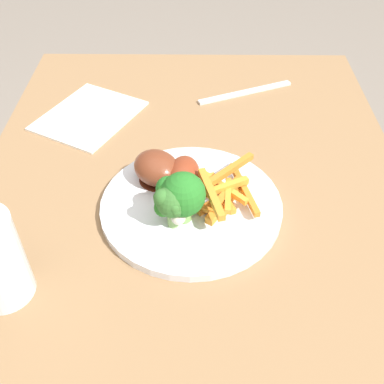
% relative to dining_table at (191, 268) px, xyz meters
% --- Properties ---
extents(dining_table, '(0.93, 0.64, 0.72)m').
position_rel_dining_table_xyz_m(dining_table, '(0.00, 0.00, 0.00)').
color(dining_table, '#8E6B47').
rests_on(dining_table, ground_plane).
extents(dinner_plate, '(0.25, 0.25, 0.01)m').
position_rel_dining_table_xyz_m(dinner_plate, '(0.00, 0.00, 0.14)').
color(dinner_plate, silver).
rests_on(dinner_plate, dining_table).
extents(broccoli_floret_front, '(0.04, 0.04, 0.06)m').
position_rel_dining_table_xyz_m(broccoli_floret_front, '(0.04, -0.02, 0.19)').
color(broccoli_floret_front, '#7CA55C').
rests_on(broccoli_floret_front, dinner_plate).
extents(broccoli_floret_middle, '(0.06, 0.07, 0.07)m').
position_rel_dining_table_xyz_m(broccoli_floret_middle, '(0.03, -0.01, 0.19)').
color(broccoli_floret_middle, '#7CB45B').
rests_on(broccoli_floret_middle, dinner_plate).
extents(broccoli_floret_back, '(0.05, 0.05, 0.06)m').
position_rel_dining_table_xyz_m(broccoli_floret_back, '(0.03, -0.02, 0.18)').
color(broccoli_floret_back, '#77A849').
rests_on(broccoli_floret_back, dinner_plate).
extents(carrot_fries_pile, '(0.13, 0.10, 0.04)m').
position_rel_dining_table_xyz_m(carrot_fries_pile, '(-0.00, 0.05, 0.16)').
color(carrot_fries_pile, orange).
rests_on(carrot_fries_pile, dinner_plate).
extents(chicken_drumstick_near, '(0.13, 0.05, 0.04)m').
position_rel_dining_table_xyz_m(chicken_drumstick_near, '(-0.03, -0.01, 0.16)').
color(chicken_drumstick_near, '#5F1F11').
rests_on(chicken_drumstick_near, dinner_plate).
extents(chicken_drumstick_far, '(0.11, 0.11, 0.04)m').
position_rel_dining_table_xyz_m(chicken_drumstick_far, '(-0.04, -0.05, 0.17)').
color(chicken_drumstick_far, '#4E1E12').
rests_on(chicken_drumstick_far, dinner_plate).
extents(fork, '(0.09, 0.18, 0.00)m').
position_rel_dining_table_xyz_m(fork, '(-0.31, 0.10, 0.14)').
color(fork, silver).
rests_on(fork, dining_table).
extents(napkin, '(0.22, 0.20, 0.00)m').
position_rel_dining_table_xyz_m(napkin, '(-0.23, -0.18, 0.14)').
color(napkin, white).
rests_on(napkin, dining_table).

